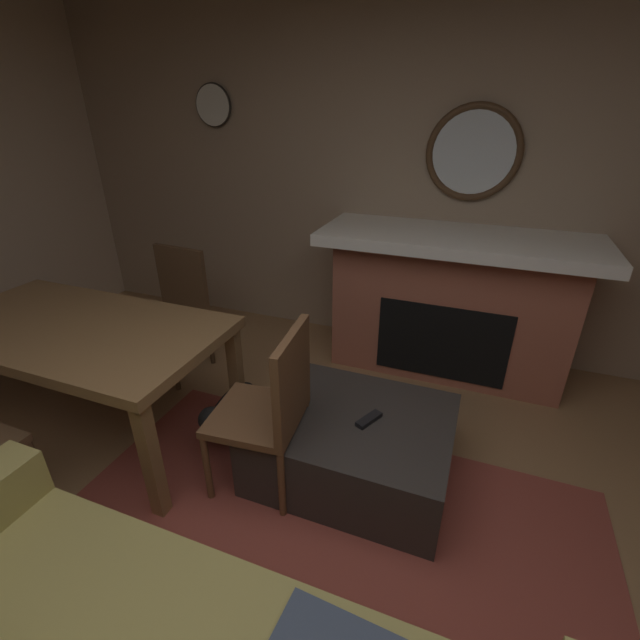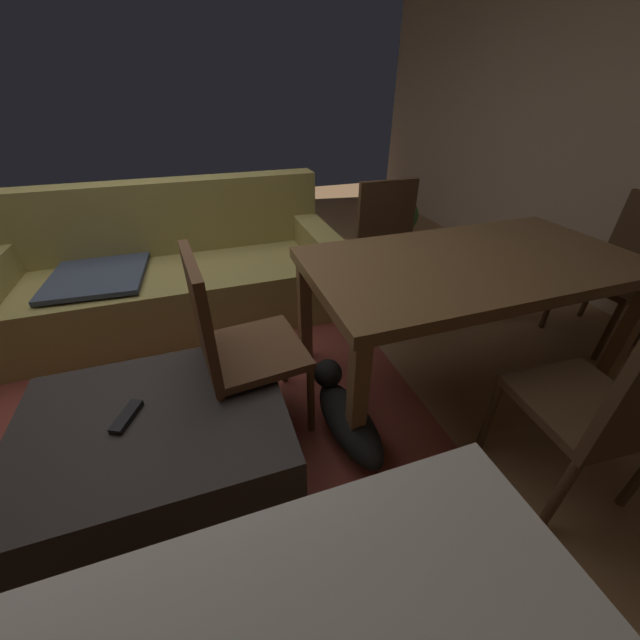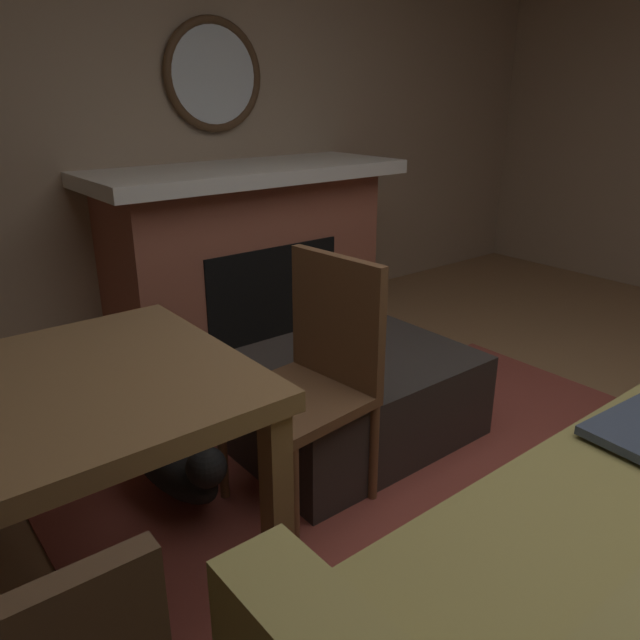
{
  "view_description": "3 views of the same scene",
  "coord_description": "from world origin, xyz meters",
  "px_view_note": "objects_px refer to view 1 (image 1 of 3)",
  "views": [
    {
      "loc": [
        -0.42,
        0.66,
        1.85
      ],
      "look_at": [
        0.22,
        -0.97,
        0.98
      ],
      "focal_mm": 24.32,
      "sensor_mm": 36.0,
      "label": 1
    },
    {
      "loc": [
        0.38,
        -2.25,
        1.48
      ],
      "look_at": [
        0.86,
        -0.84,
        0.51
      ],
      "focal_mm": 20.47,
      "sensor_mm": 36.0,
      "label": 2
    },
    {
      "loc": [
        1.69,
        0.71,
        1.48
      ],
      "look_at": [
        0.26,
        -1.07,
        0.62
      ],
      "focal_mm": 34.39,
      "sensor_mm": 36.0,
      "label": 3
    }
  ],
  "objects_px": {
    "ottoman_coffee_table": "(352,444)",
    "tv_remote": "(369,419)",
    "dining_chair_south": "(175,304)",
    "small_dog": "(230,410)",
    "dining_chair_west": "(273,404)",
    "round_wall_mirror": "(473,153)",
    "wall_clock": "(213,105)",
    "fireplace": "(449,303)",
    "dining_table": "(77,337)"
  },
  "relations": [
    {
      "from": "ottoman_coffee_table",
      "to": "tv_remote",
      "type": "xyz_separation_m",
      "value": [
        -0.09,
        0.01,
        0.21
      ]
    },
    {
      "from": "dining_chair_south",
      "to": "small_dog",
      "type": "bearing_deg",
      "value": 144.32
    },
    {
      "from": "ottoman_coffee_table",
      "to": "dining_chair_west",
      "type": "bearing_deg",
      "value": 31.32
    },
    {
      "from": "dining_chair_west",
      "to": "round_wall_mirror",
      "type": "bearing_deg",
      "value": -110.53
    },
    {
      "from": "round_wall_mirror",
      "to": "wall_clock",
      "type": "height_order",
      "value": "wall_clock"
    },
    {
      "from": "dining_chair_west",
      "to": "small_dog",
      "type": "distance_m",
      "value": 0.64
    },
    {
      "from": "ottoman_coffee_table",
      "to": "tv_remote",
      "type": "relative_size",
      "value": 6.42
    },
    {
      "from": "wall_clock",
      "to": "dining_chair_south",
      "type": "bearing_deg",
      "value": 99.0
    },
    {
      "from": "tv_remote",
      "to": "dining_chair_south",
      "type": "distance_m",
      "value": 1.79
    },
    {
      "from": "fireplace",
      "to": "round_wall_mirror",
      "type": "bearing_deg",
      "value": -90.0
    },
    {
      "from": "tv_remote",
      "to": "small_dog",
      "type": "distance_m",
      "value": 0.93
    },
    {
      "from": "small_dog",
      "to": "wall_clock",
      "type": "distance_m",
      "value": 2.49
    },
    {
      "from": "fireplace",
      "to": "dining_table",
      "type": "bearing_deg",
      "value": 38.9
    },
    {
      "from": "round_wall_mirror",
      "to": "wall_clock",
      "type": "distance_m",
      "value": 2.1
    },
    {
      "from": "fireplace",
      "to": "dining_table",
      "type": "height_order",
      "value": "fireplace"
    },
    {
      "from": "fireplace",
      "to": "ottoman_coffee_table",
      "type": "height_order",
      "value": "fireplace"
    },
    {
      "from": "ottoman_coffee_table",
      "to": "dining_chair_south",
      "type": "bearing_deg",
      "value": -20.99
    },
    {
      "from": "fireplace",
      "to": "small_dog",
      "type": "relative_size",
      "value": 3.19
    },
    {
      "from": "dining_chair_south",
      "to": "dining_chair_west",
      "type": "bearing_deg",
      "value": 146.11
    },
    {
      "from": "dining_chair_west",
      "to": "small_dog",
      "type": "height_order",
      "value": "dining_chair_west"
    },
    {
      "from": "ottoman_coffee_table",
      "to": "dining_table",
      "type": "xyz_separation_m",
      "value": [
        1.6,
        0.23,
        0.47
      ]
    },
    {
      "from": "dining_chair_south",
      "to": "small_dog",
      "type": "relative_size",
      "value": 1.58
    },
    {
      "from": "tv_remote",
      "to": "dining_table",
      "type": "xyz_separation_m",
      "value": [
        1.68,
        0.21,
        0.26
      ]
    },
    {
      "from": "ottoman_coffee_table",
      "to": "dining_chair_south",
      "type": "xyz_separation_m",
      "value": [
        1.59,
        -0.61,
        0.33
      ]
    },
    {
      "from": "tv_remote",
      "to": "small_dog",
      "type": "height_order",
      "value": "tv_remote"
    },
    {
      "from": "ottoman_coffee_table",
      "to": "dining_chair_west",
      "type": "height_order",
      "value": "dining_chair_west"
    },
    {
      "from": "fireplace",
      "to": "dining_chair_west",
      "type": "xyz_separation_m",
      "value": [
        0.69,
        1.54,
        -0.02
      ]
    },
    {
      "from": "dining_table",
      "to": "wall_clock",
      "type": "bearing_deg",
      "value": -85.28
    },
    {
      "from": "dining_chair_south",
      "to": "wall_clock",
      "type": "xyz_separation_m",
      "value": [
        0.16,
        -1.0,
        1.33
      ]
    },
    {
      "from": "ottoman_coffee_table",
      "to": "dining_chair_south",
      "type": "distance_m",
      "value": 1.73
    },
    {
      "from": "dining_table",
      "to": "small_dog",
      "type": "distance_m",
      "value": 0.97
    },
    {
      "from": "tv_remote",
      "to": "wall_clock",
      "type": "xyz_separation_m",
      "value": [
        1.84,
        -1.63,
        1.46
      ]
    },
    {
      "from": "small_dog",
      "to": "dining_table",
      "type": "bearing_deg",
      "value": 19.45
    },
    {
      "from": "dining_chair_west",
      "to": "small_dog",
      "type": "xyz_separation_m",
      "value": [
        0.45,
        -0.27,
        -0.36
      ]
    },
    {
      "from": "round_wall_mirror",
      "to": "dining_chair_west",
      "type": "height_order",
      "value": "round_wall_mirror"
    },
    {
      "from": "dining_chair_west",
      "to": "fireplace",
      "type": "bearing_deg",
      "value": -113.94
    },
    {
      "from": "small_dog",
      "to": "tv_remote",
      "type": "bearing_deg",
      "value": 175.9
    },
    {
      "from": "dining_chair_south",
      "to": "wall_clock",
      "type": "relative_size",
      "value": 2.78
    },
    {
      "from": "round_wall_mirror",
      "to": "dining_chair_south",
      "type": "height_order",
      "value": "round_wall_mirror"
    },
    {
      "from": "fireplace",
      "to": "small_dog",
      "type": "height_order",
      "value": "fireplace"
    },
    {
      "from": "fireplace",
      "to": "wall_clock",
      "type": "height_order",
      "value": "wall_clock"
    },
    {
      "from": "fireplace",
      "to": "wall_clock",
      "type": "bearing_deg",
      "value": -7.86
    },
    {
      "from": "tv_remote",
      "to": "dining_chair_west",
      "type": "xyz_separation_m",
      "value": [
        0.44,
        0.2,
        0.12
      ]
    },
    {
      "from": "fireplace",
      "to": "tv_remote",
      "type": "bearing_deg",
      "value": 79.78
    },
    {
      "from": "dining_chair_west",
      "to": "small_dog",
      "type": "relative_size",
      "value": 1.58
    },
    {
      "from": "fireplace",
      "to": "dining_chair_south",
      "type": "xyz_separation_m",
      "value": [
        1.92,
        0.72,
        -0.02
      ]
    },
    {
      "from": "fireplace",
      "to": "ottoman_coffee_table",
      "type": "bearing_deg",
      "value": 76.11
    },
    {
      "from": "dining_chair_south",
      "to": "dining_table",
      "type": "bearing_deg",
      "value": 89.52
    },
    {
      "from": "round_wall_mirror",
      "to": "ottoman_coffee_table",
      "type": "height_order",
      "value": "round_wall_mirror"
    },
    {
      "from": "ottoman_coffee_table",
      "to": "small_dog",
      "type": "xyz_separation_m",
      "value": [
        0.81,
        -0.05,
        -0.03
      ]
    }
  ]
}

